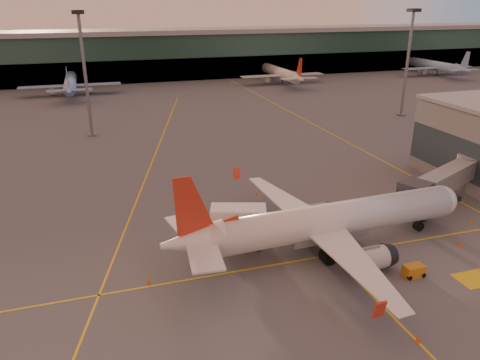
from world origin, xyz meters
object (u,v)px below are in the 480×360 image
object	(u,v)px
gpu_cart	(414,271)
pushback_tug	(397,203)
main_airplane	(326,222)
catering_truck	(239,224)

from	to	relation	value
gpu_cart	pushback_tug	world-z (taller)	pushback_tug
main_airplane	pushback_tug	world-z (taller)	main_airplane
catering_truck	pushback_tug	world-z (taller)	catering_truck
main_airplane	gpu_cart	xyz separation A→B (m)	(6.52, -7.76, -3.05)
catering_truck	gpu_cart	size ratio (longest dim) A/B	3.10
main_airplane	catering_truck	world-z (taller)	main_airplane
catering_truck	pushback_tug	xyz separation A→B (m)	(24.44, 3.62, -2.11)
gpu_cart	pushback_tug	bearing A→B (deg)	59.70
gpu_cart	main_airplane	bearing A→B (deg)	129.43
main_airplane	gpu_cart	distance (m)	10.59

